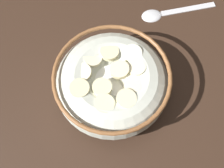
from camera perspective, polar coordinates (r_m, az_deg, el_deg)
The scene contains 3 objects.
ground_plane at distance 45.05cm, azimuth 0.00°, elevation -1.96°, with size 93.55×93.55×2.00cm, color #332116.
cereal_bowl at distance 41.01cm, azimuth -0.00°, elevation 0.19°, with size 16.51×16.51×6.47cm.
spoon at distance 51.73cm, azimuth 10.31°, elevation 13.88°, with size 13.37×2.73×0.80cm.
Camera 1 is at (3.61, 15.50, 41.15)cm, focal length 45.61 mm.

